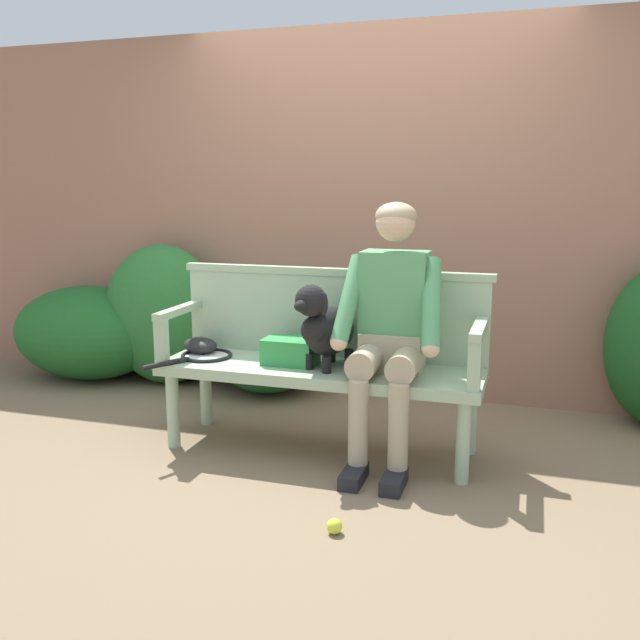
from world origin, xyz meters
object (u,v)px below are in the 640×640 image
at_px(person_seated, 391,322).
at_px(baseball_glove, 200,345).
at_px(garden_bench, 320,377).
at_px(dog_on_bench, 325,326).
at_px(sports_bag, 290,351).
at_px(tennis_ball, 334,526).
at_px(tennis_racket, 203,356).

height_order(person_seated, baseball_glove, person_seated).
relative_size(garden_bench, dog_on_bench, 3.77).
relative_size(garden_bench, baseball_glove, 7.90).
relative_size(sports_bag, tennis_ball, 4.24).
relative_size(dog_on_bench, sports_bag, 1.65).
bearing_deg(tennis_racket, garden_bench, 3.06).
bearing_deg(person_seated, sports_bag, 178.92).
bearing_deg(garden_bench, dog_on_bench, -51.60).
bearing_deg(tennis_racket, dog_on_bench, -1.22).
distance_m(garden_bench, tennis_racket, 0.68).
height_order(dog_on_bench, tennis_racket, dog_on_bench).
relative_size(garden_bench, sports_bag, 6.20).
distance_m(dog_on_bench, sports_bag, 0.27).
relative_size(dog_on_bench, tennis_racket, 0.81).
height_order(person_seated, sports_bag, person_seated).
bearing_deg(sports_bag, tennis_racket, -176.62).
bearing_deg(baseball_glove, tennis_racket, -33.00).
xyz_separation_m(person_seated, dog_on_bench, (-0.34, -0.04, -0.04)).
distance_m(garden_bench, person_seated, 0.51).
bearing_deg(dog_on_bench, person_seated, 5.84).
relative_size(baseball_glove, tennis_ball, 3.33).
bearing_deg(tennis_racket, tennis_ball, -39.25).
xyz_separation_m(garden_bench, dog_on_bench, (0.04, -0.05, 0.29)).
distance_m(person_seated, dog_on_bench, 0.35).
xyz_separation_m(garden_bench, person_seated, (0.39, -0.02, 0.33)).
distance_m(tennis_racket, baseball_glove, 0.12).
bearing_deg(baseball_glove, dog_on_bench, 15.19).
distance_m(dog_on_bench, baseball_glove, 0.82).
bearing_deg(garden_bench, tennis_racket, -176.94).
distance_m(dog_on_bench, tennis_ball, 1.10).
bearing_deg(person_seated, dog_on_bench, -174.16).
relative_size(dog_on_bench, baseball_glove, 2.10).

